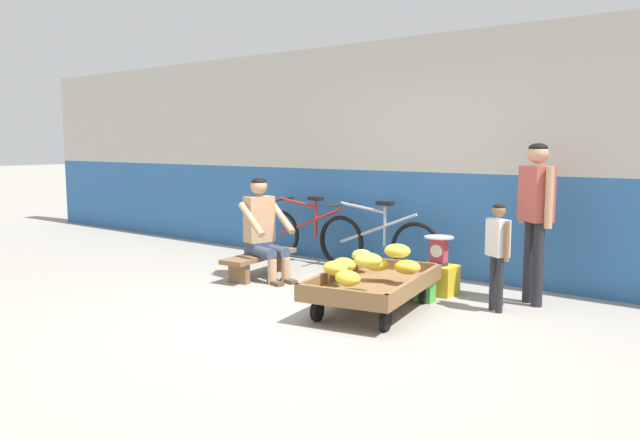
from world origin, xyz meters
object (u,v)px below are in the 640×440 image
(banana_cart, at_px, (374,286))
(bicycle_far_left, at_px, (377,243))
(customer_adult, at_px, (536,205))
(shopping_bag, at_px, (425,290))
(vendor_seated, at_px, (263,229))
(bicycle_near_left, at_px, (310,235))
(weighing_scale, at_px, (439,250))
(customer_child, at_px, (498,245))
(plastic_crate, at_px, (438,279))
(low_bench, at_px, (260,260))

(banana_cart, relative_size, bicycle_far_left, 0.95)
(bicycle_far_left, xyz_separation_m, customer_adult, (2.00, -0.36, 0.60))
(shopping_bag, bearing_deg, banana_cart, -107.84)
(vendor_seated, relative_size, bicycle_near_left, 0.69)
(shopping_bag, bearing_deg, customer_adult, 33.36)
(weighing_scale, distance_m, customer_child, 0.80)
(bicycle_far_left, xyz_separation_m, customer_child, (1.83, -0.82, 0.26))
(plastic_crate, bearing_deg, low_bench, -164.94)
(plastic_crate, xyz_separation_m, weighing_scale, (0.00, -0.00, 0.30))
(banana_cart, relative_size, customer_child, 1.59)
(weighing_scale, bearing_deg, customer_adult, 11.42)
(bicycle_far_left, distance_m, customer_adult, 2.12)
(plastic_crate, height_order, customer_child, customer_child)
(vendor_seated, relative_size, customer_child, 1.15)
(customer_adult, bearing_deg, bicycle_near_left, 173.17)
(weighing_scale, bearing_deg, bicycle_far_left, 153.73)
(plastic_crate, xyz_separation_m, customer_child, (0.73, -0.28, 0.46))
(shopping_bag, bearing_deg, plastic_crate, 98.09)
(shopping_bag, bearing_deg, bicycle_far_left, 141.44)
(customer_adult, bearing_deg, shopping_bag, -146.64)
(customer_child, bearing_deg, banana_cart, -141.00)
(banana_cart, relative_size, shopping_bag, 6.55)
(weighing_scale, bearing_deg, banana_cart, -98.17)
(bicycle_far_left, height_order, shopping_bag, bicycle_far_left)
(bicycle_far_left, bearing_deg, vendor_seated, -126.43)
(low_bench, relative_size, customer_child, 1.14)
(bicycle_near_left, relative_size, bicycle_far_left, 1.00)
(vendor_seated, bearing_deg, banana_cart, -13.44)
(low_bench, bearing_deg, bicycle_far_left, 50.25)
(weighing_scale, height_order, customer_adult, customer_adult)
(weighing_scale, height_order, bicycle_far_left, bicycle_far_left)
(plastic_crate, bearing_deg, bicycle_far_left, 153.77)
(low_bench, distance_m, customer_child, 2.77)
(plastic_crate, relative_size, bicycle_far_left, 0.22)
(bicycle_near_left, bearing_deg, bicycle_far_left, -0.23)
(bicycle_far_left, bearing_deg, weighing_scale, -26.27)
(banana_cart, bearing_deg, vendor_seated, 166.56)
(bicycle_far_left, bearing_deg, customer_child, -24.08)
(banana_cart, height_order, plastic_crate, banana_cart)
(banana_cart, height_order, vendor_seated, vendor_seated)
(weighing_scale, xyz_separation_m, shopping_bag, (0.05, -0.38, -0.33))
(low_bench, bearing_deg, weighing_scale, 15.03)
(weighing_scale, relative_size, shopping_bag, 1.25)
(low_bench, relative_size, bicycle_far_left, 0.68)
(low_bench, distance_m, plastic_crate, 2.07)
(plastic_crate, height_order, bicycle_far_left, bicycle_far_left)
(low_bench, xyz_separation_m, weighing_scale, (2.00, 0.54, 0.25))
(plastic_crate, relative_size, customer_adult, 0.24)
(banana_cart, height_order, bicycle_far_left, bicycle_far_left)
(customer_adult, height_order, shopping_bag, customer_adult)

